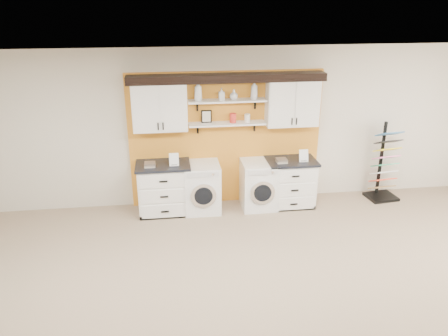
{
  "coord_description": "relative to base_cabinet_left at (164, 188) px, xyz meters",
  "views": [
    {
      "loc": [
        -1.01,
        -3.37,
        3.59
      ],
      "look_at": [
        -0.25,
        2.3,
        1.31
      ],
      "focal_mm": 35.0,
      "sensor_mm": 36.0,
      "label": 1
    }
  ],
  "objects": [
    {
      "name": "ceiling",
      "position": [
        1.13,
        -3.64,
        2.35
      ],
      "size": [
        10.0,
        10.0,
        0.0
      ],
      "primitive_type": "plane",
      "rotation": [
        3.14,
        0.0,
        0.0
      ],
      "color": "white",
      "rests_on": "wall_back"
    },
    {
      "name": "wall_back",
      "position": [
        1.13,
        0.36,
        0.95
      ],
      "size": [
        10.0,
        0.0,
        10.0
      ],
      "primitive_type": "plane",
      "rotation": [
        1.57,
        0.0,
        0.0
      ],
      "color": "beige",
      "rests_on": "floor"
    },
    {
      "name": "accent_panel",
      "position": [
        1.13,
        0.32,
        0.75
      ],
      "size": [
        3.4,
        0.07,
        2.4
      ],
      "primitive_type": "cube",
      "color": "orange",
      "rests_on": "wall_back"
    },
    {
      "name": "upper_cabinet_left",
      "position": [
        0.0,
        0.15,
        1.43
      ],
      "size": [
        0.9,
        0.35,
        0.84
      ],
      "color": "silver",
      "rests_on": "wall_back"
    },
    {
      "name": "upper_cabinet_right",
      "position": [
        2.26,
        0.15,
        1.43
      ],
      "size": [
        0.9,
        0.35,
        0.84
      ],
      "color": "silver",
      "rests_on": "wall_back"
    },
    {
      "name": "shelf_lower",
      "position": [
        1.13,
        0.16,
        1.08
      ],
      "size": [
        1.32,
        0.28,
        0.03
      ],
      "primitive_type": "cube",
      "color": "silver",
      "rests_on": "wall_back"
    },
    {
      "name": "shelf_upper",
      "position": [
        1.13,
        0.16,
        1.48
      ],
      "size": [
        1.32,
        0.28,
        0.03
      ],
      "primitive_type": "cube",
      "color": "silver",
      "rests_on": "wall_back"
    },
    {
      "name": "crown_molding",
      "position": [
        1.13,
        0.17,
        1.87
      ],
      "size": [
        3.3,
        0.41,
        0.13
      ],
      "color": "black",
      "rests_on": "wall_back"
    },
    {
      "name": "picture_frame",
      "position": [
        0.78,
        0.21,
        1.2
      ],
      "size": [
        0.18,
        0.02,
        0.22
      ],
      "color": "black",
      "rests_on": "shelf_lower"
    },
    {
      "name": "canister_red",
      "position": [
        1.23,
        0.16,
        1.17
      ],
      "size": [
        0.11,
        0.11,
        0.16
      ],
      "primitive_type": "cylinder",
      "color": "red",
      "rests_on": "shelf_lower"
    },
    {
      "name": "canister_cream",
      "position": [
        1.48,
        0.16,
        1.16
      ],
      "size": [
        0.1,
        0.1,
        0.14
      ],
      "primitive_type": "cylinder",
      "color": "silver",
      "rests_on": "shelf_lower"
    },
    {
      "name": "base_cabinet_left",
      "position": [
        0.0,
        0.0,
        0.0
      ],
      "size": [
        0.92,
        0.66,
        0.91
      ],
      "color": "silver",
      "rests_on": "floor"
    },
    {
      "name": "base_cabinet_right",
      "position": [
        2.26,
        0.0,
        -0.02
      ],
      "size": [
        0.88,
        0.66,
        0.87
      ],
      "color": "silver",
      "rests_on": "floor"
    },
    {
      "name": "washer",
      "position": [
        0.66,
        -0.0,
        -0.02
      ],
      "size": [
        0.62,
        0.71,
        0.87
      ],
      "color": "white",
      "rests_on": "floor"
    },
    {
      "name": "dryer",
      "position": [
        1.68,
        -0.0,
        -0.02
      ],
      "size": [
        0.61,
        0.71,
        0.86
      ],
      "color": "white",
      "rests_on": "floor"
    },
    {
      "name": "sample_rack",
      "position": [
        4.06,
        0.03,
        0.03
      ],
      "size": [
        0.58,
        0.5,
        1.45
      ],
      "rotation": [
        0.0,
        0.0,
        0.12
      ],
      "color": "black",
      "rests_on": "floor"
    },
    {
      "name": "soap_bottle_a",
      "position": [
        0.64,
        0.16,
        1.66
      ],
      "size": [
        0.15,
        0.15,
        0.34
      ],
      "primitive_type": "imported",
      "rotation": [
        0.0,
        0.0,
        3.33
      ],
      "color": "silver",
      "rests_on": "shelf_upper"
    },
    {
      "name": "soap_bottle_b",
      "position": [
        1.03,
        0.16,
        1.59
      ],
      "size": [
        0.1,
        0.1,
        0.2
      ],
      "primitive_type": "imported",
      "rotation": [
        0.0,
        0.0,
        0.09
      ],
      "color": "silver",
      "rests_on": "shelf_upper"
    },
    {
      "name": "soap_bottle_c",
      "position": [
        1.24,
        0.16,
        1.58
      ],
      "size": [
        0.19,
        0.19,
        0.17
      ],
      "primitive_type": "imported",
      "rotation": [
        0.0,
        0.0,
        0.67
      ],
      "color": "silver",
      "rests_on": "shelf_upper"
    },
    {
      "name": "soap_bottle_d",
      "position": [
        1.59,
        0.16,
        1.65
      ],
      "size": [
        0.17,
        0.17,
        0.31
      ],
      "primitive_type": "imported",
      "rotation": [
        0.0,
        0.0,
        -2.6
      ],
      "color": "silver",
      "rests_on": "shelf_upper"
    }
  ]
}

